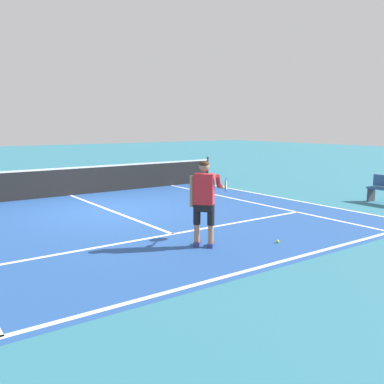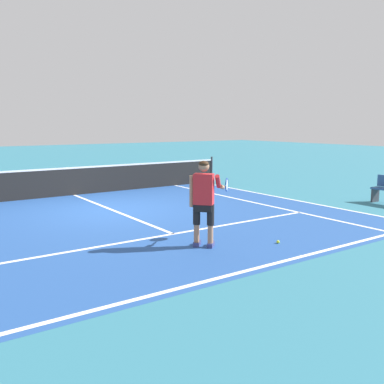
{
  "view_description": "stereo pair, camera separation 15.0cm",
  "coord_description": "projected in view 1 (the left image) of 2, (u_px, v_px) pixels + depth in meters",
  "views": [
    {
      "loc": [
        -4.96,
        -10.88,
        2.4
      ],
      "look_at": [
        -0.03,
        -4.0,
        1.05
      ],
      "focal_mm": 39.64,
      "sensor_mm": 36.0,
      "label": 1
    },
    {
      "loc": [
        -4.84,
        -10.96,
        2.4
      ],
      "look_at": [
        -0.03,
        -4.0,
        1.05
      ],
      "focal_mm": 39.64,
      "sensor_mm": 36.0,
      "label": 2
    }
  ],
  "objects": [
    {
      "name": "ground_plane",
      "position": [
        110.0,
        211.0,
        11.96
      ],
      "size": [
        80.0,
        80.0,
        0.0
      ],
      "primitive_type": "plane",
      "color": "teal"
    },
    {
      "name": "court_inner_surface",
      "position": [
        133.0,
        219.0,
        10.85
      ],
      "size": [
        10.98,
        9.52,
        0.0
      ],
      "primitive_type": "cube",
      "color": "#234C93",
      "rests_on": "ground"
    },
    {
      "name": "line_baseline",
      "position": [
        260.0,
        267.0,
        7.19
      ],
      "size": [
        10.98,
        0.1,
        0.01
      ],
      "primitive_type": "cube",
      "color": "white",
      "rests_on": "ground"
    },
    {
      "name": "line_service",
      "position": [
        172.0,
        234.0,
        9.38
      ],
      "size": [
        8.23,
        0.1,
        0.01
      ],
      "primitive_type": "cube",
      "color": "white",
      "rests_on": "ground"
    },
    {
      "name": "line_centre_service",
      "position": [
        111.0,
        210.0,
        11.94
      ],
      "size": [
        0.1,
        6.4,
        0.01
      ],
      "primitive_type": "cube",
      "color": "white",
      "rests_on": "ground"
    },
    {
      "name": "line_singles_right",
      "position": [
        251.0,
        202.0,
        13.22
      ],
      "size": [
        0.1,
        9.12,
        0.01
      ],
      "primitive_type": "cube",
      "color": "white",
      "rests_on": "ground"
    },
    {
      "name": "line_doubles_right",
      "position": [
        281.0,
        198.0,
        14.01
      ],
      "size": [
        0.1,
        9.12,
        0.01
      ],
      "primitive_type": "cube",
      "color": "white",
      "rests_on": "ground"
    },
    {
      "name": "tennis_net",
      "position": [
        70.0,
        181.0,
        14.43
      ],
      "size": [
        11.96,
        0.08,
        1.07
      ],
      "color": "#333338",
      "rests_on": "ground"
    },
    {
      "name": "tennis_player",
      "position": [
        205.0,
        197.0,
        8.29
      ],
      "size": [
        1.18,
        0.7,
        1.71
      ],
      "color": "navy",
      "rests_on": "ground"
    },
    {
      "name": "tennis_ball_near_feet",
      "position": [
        278.0,
        241.0,
        8.68
      ],
      "size": [
        0.07,
        0.07,
        0.07
      ],
      "primitive_type": "sphere",
      "color": "#CCE02D",
      "rests_on": "ground"
    }
  ]
}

